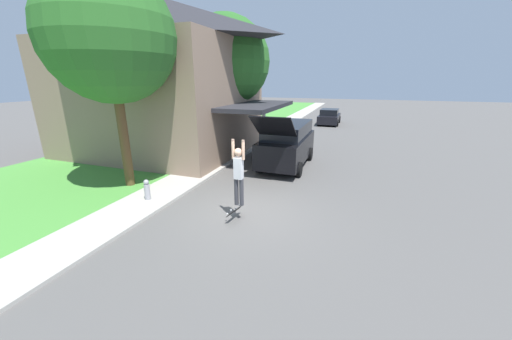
# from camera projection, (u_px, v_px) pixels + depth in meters

# --- Properties ---
(ground_plane) EXTENTS (120.00, 120.00, 0.00)m
(ground_plane) POSITION_uv_depth(u_px,v_px,m) (245.00, 211.00, 9.55)
(ground_plane) COLOR #54514F
(lawn) EXTENTS (10.00, 80.00, 0.08)m
(lawn) POSITION_uv_depth(u_px,v_px,m) (160.00, 150.00, 17.49)
(lawn) COLOR #478E38
(lawn) RESTS_ON ground_plane
(sidewalk) EXTENTS (1.80, 80.00, 0.10)m
(sidewalk) POSITION_uv_depth(u_px,v_px,m) (225.00, 157.00, 16.07)
(sidewalk) COLOR #ADA89E
(sidewalk) RESTS_ON ground_plane
(house) EXTENTS (12.45, 9.07, 8.43)m
(house) POSITION_uv_depth(u_px,v_px,m) (159.00, 75.00, 16.32)
(house) COLOR #89705B
(house) RESTS_ON lawn
(lawn_tree_near) EXTENTS (4.65, 4.65, 7.88)m
(lawn_tree_near) POSITION_uv_depth(u_px,v_px,m) (110.00, 37.00, 10.05)
(lawn_tree_near) COLOR brown
(lawn_tree_near) RESTS_ON lawn
(lawn_tree_far) EXTENTS (5.10, 5.10, 7.67)m
(lawn_tree_far) POSITION_uv_depth(u_px,v_px,m) (226.00, 61.00, 16.46)
(lawn_tree_far) COLOR brown
(lawn_tree_far) RESTS_ON lawn
(suv_parked) EXTENTS (2.09, 5.51, 2.85)m
(suv_parked) POSITION_uv_depth(u_px,v_px,m) (287.00, 143.00, 14.19)
(suv_parked) COLOR black
(suv_parked) RESTS_ON ground_plane
(car_down_street) EXTENTS (1.98, 4.14, 1.46)m
(car_down_street) POSITION_uv_depth(u_px,v_px,m) (329.00, 117.00, 27.83)
(car_down_street) COLOR black
(car_down_street) RESTS_ON ground_plane
(skateboarder) EXTENTS (0.41, 0.24, 2.05)m
(skateboarder) POSITION_uv_depth(u_px,v_px,m) (239.00, 172.00, 8.49)
(skateboarder) COLOR #38383D
(skateboarder) RESTS_ON ground_plane
(skateboard) EXTENTS (0.26, 0.83, 0.28)m
(skateboard) POSITION_uv_depth(u_px,v_px,m) (235.00, 211.00, 8.88)
(skateboard) COLOR black
(skateboard) RESTS_ON ground_plane
(fire_hydrant) EXTENTS (0.20, 0.20, 0.75)m
(fire_hydrant) POSITION_uv_depth(u_px,v_px,m) (147.00, 190.00, 10.12)
(fire_hydrant) COLOR #99999E
(fire_hydrant) RESTS_ON sidewalk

